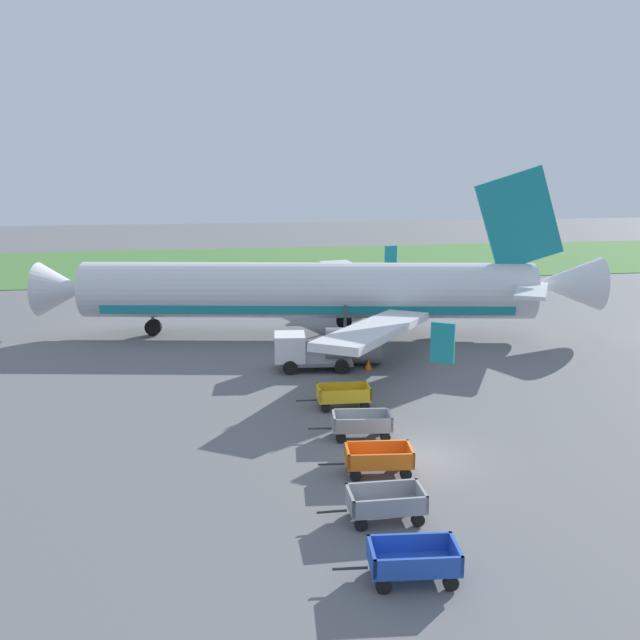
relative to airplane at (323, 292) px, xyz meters
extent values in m
plane|color=slate|center=(0.66, -20.21, -3.05)|extent=(220.00, 220.00, 0.00)
cube|color=#477A38|center=(0.66, 35.46, -3.02)|extent=(220.00, 28.00, 0.06)
cylinder|color=silver|center=(-1.01, 0.18, 0.10)|extent=(30.18, 9.02, 3.70)
cube|color=teal|center=(-1.01, 0.18, -0.92)|extent=(27.19, 8.30, 0.56)
cone|color=silver|center=(-17.25, 3.14, 0.10)|extent=(3.80, 4.14, 3.63)
cone|color=silver|center=(15.86, -2.89, 0.60)|extent=(5.06, 4.26, 3.52)
cube|color=silver|center=(1.55, -8.77, -0.57)|extent=(9.15, 12.37, 1.35)
cube|color=teal|center=(2.97, -15.64, 0.38)|extent=(1.04, 0.76, 1.90)
cylinder|color=gray|center=(0.62, -7.01, -1.92)|extent=(3.52, 2.64, 2.10)
cube|color=silver|center=(4.54, 7.66, -0.57)|extent=(5.18, 13.26, 1.35)
cube|color=teal|center=(8.29, 13.58, 0.38)|extent=(1.12, 0.42, 1.90)
cylinder|color=gray|center=(3.05, 6.35, -1.92)|extent=(3.52, 2.64, 2.10)
cube|color=teal|center=(12.56, -2.29, 4.85)|extent=(5.94, 1.43, 6.88)
cube|color=silver|center=(12.19, -5.47, 0.70)|extent=(4.05, 5.43, 0.24)
cube|color=silver|center=(13.33, 0.82, 0.70)|extent=(2.48, 5.39, 0.24)
cylinder|color=#4C4C51|center=(-11.34, 2.07, -1.48)|extent=(0.20, 0.20, 2.04)
cylinder|color=black|center=(-11.34, 2.07, -2.50)|extent=(1.16, 0.64, 1.10)
cylinder|color=#4C4C51|center=(1.05, -2.43, -1.48)|extent=(0.20, 0.20, 2.04)
cylinder|color=black|center=(1.05, -2.43, -2.50)|extent=(1.16, 0.64, 1.10)
cylinder|color=#4C4C51|center=(1.84, 1.90, -1.48)|extent=(0.20, 0.20, 2.04)
cylinder|color=black|center=(1.84, 1.90, -2.50)|extent=(1.16, 0.64, 1.10)
cube|color=#234CB2|center=(-2.15, -28.38, -2.57)|extent=(2.61, 1.62, 0.08)
cube|color=#234CB2|center=(-2.21, -29.03, -2.26)|extent=(2.50, 0.32, 0.55)
cube|color=#234CB2|center=(-2.09, -27.73, -2.26)|extent=(2.50, 0.32, 0.55)
cube|color=#234CB2|center=(-3.35, -28.27, -2.26)|extent=(0.22, 1.40, 0.55)
cube|color=#234CB2|center=(-0.95, -28.49, -2.26)|extent=(0.22, 1.40, 0.55)
cylinder|color=#2D2D33|center=(-3.94, -28.22, -2.61)|extent=(1.00, 0.17, 0.08)
cylinder|color=black|center=(-3.13, -28.86, -2.83)|extent=(0.45, 0.20, 0.44)
cylinder|color=black|center=(-3.03, -27.74, -2.83)|extent=(0.45, 0.20, 0.44)
cylinder|color=black|center=(-1.27, -29.02, -2.83)|extent=(0.45, 0.20, 0.44)
cylinder|color=black|center=(-1.17, -27.91, -2.83)|extent=(0.45, 0.20, 0.44)
cube|color=gray|center=(-2.07, -24.95, -2.57)|extent=(2.52, 1.44, 0.08)
cube|color=gray|center=(-2.08, -25.60, -2.26)|extent=(2.50, 0.14, 0.55)
cube|color=gray|center=(-2.06, -24.30, -2.26)|extent=(2.50, 0.14, 0.55)
cube|color=gray|center=(-3.27, -24.93, -2.26)|extent=(0.12, 1.40, 0.55)
cube|color=gray|center=(-0.87, -24.97, -2.26)|extent=(0.12, 1.40, 0.55)
cylinder|color=#2D2D33|center=(-3.87, -24.93, -2.61)|extent=(1.00, 0.09, 0.08)
cylinder|color=black|center=(-3.01, -25.50, -2.83)|extent=(0.44, 0.17, 0.44)
cylinder|color=black|center=(-3.00, -24.38, -2.83)|extent=(0.44, 0.17, 0.44)
cylinder|color=black|center=(-1.14, -25.52, -2.83)|extent=(0.44, 0.17, 0.44)
cylinder|color=black|center=(-1.12, -24.40, -2.83)|extent=(0.44, 0.17, 0.44)
cube|color=orange|center=(-1.45, -21.51, -2.57)|extent=(2.63, 1.64, 0.08)
cube|color=orange|center=(-1.52, -22.16, -2.26)|extent=(2.50, 0.35, 0.55)
cube|color=orange|center=(-1.39, -20.86, -2.26)|extent=(2.50, 0.35, 0.55)
cube|color=orange|center=(-2.65, -21.39, -2.26)|extent=(0.24, 1.40, 0.55)
cube|color=orange|center=(-0.26, -21.63, -2.26)|extent=(0.24, 1.40, 0.55)
cylinder|color=#2D2D33|center=(-3.24, -21.33, -2.61)|extent=(1.00, 0.18, 0.08)
cylinder|color=black|center=(-2.44, -21.97, -2.83)|extent=(0.45, 0.20, 0.44)
cylinder|color=black|center=(-2.33, -20.86, -2.83)|extent=(0.45, 0.20, 0.44)
cylinder|color=black|center=(-0.58, -22.16, -2.83)|extent=(0.45, 0.20, 0.44)
cylinder|color=black|center=(-0.46, -21.05, -2.83)|extent=(0.45, 0.20, 0.44)
cube|color=gray|center=(-1.30, -17.90, -2.57)|extent=(2.64, 1.67, 0.08)
cube|color=gray|center=(-1.37, -18.54, -2.26)|extent=(2.50, 0.38, 0.55)
cube|color=gray|center=(-1.23, -17.25, -2.26)|extent=(2.50, 0.38, 0.55)
cube|color=gray|center=(-2.49, -17.76, -2.26)|extent=(0.25, 1.40, 0.55)
cube|color=gray|center=(-0.11, -18.03, -2.26)|extent=(0.25, 1.40, 0.55)
cylinder|color=#2D2D33|center=(-3.09, -17.70, -2.61)|extent=(1.00, 0.19, 0.08)
cylinder|color=black|center=(-2.29, -18.35, -2.83)|extent=(0.46, 0.21, 0.44)
cylinder|color=black|center=(-2.17, -17.24, -2.83)|extent=(0.46, 0.21, 0.44)
cylinder|color=black|center=(-0.43, -18.56, -2.83)|extent=(0.46, 0.21, 0.44)
cylinder|color=black|center=(-0.31, -17.44, -2.83)|extent=(0.46, 0.21, 0.44)
cube|color=gold|center=(-1.35, -14.11, -2.57)|extent=(2.55, 1.49, 0.08)
cube|color=gold|center=(-1.37, -14.76, -2.26)|extent=(2.50, 0.19, 0.55)
cube|color=gold|center=(-1.33, -13.46, -2.26)|extent=(2.50, 0.19, 0.55)
cube|color=gold|center=(-2.55, -14.07, -2.26)|extent=(0.15, 1.40, 0.55)
cube|color=gold|center=(-0.15, -14.15, -2.26)|extent=(0.15, 1.40, 0.55)
cylinder|color=#2D2D33|center=(-3.15, -14.05, -2.61)|extent=(1.00, 0.11, 0.08)
cylinder|color=black|center=(-2.31, -14.64, -2.83)|extent=(0.45, 0.18, 0.44)
cylinder|color=black|center=(-2.27, -13.52, -2.83)|extent=(0.45, 0.18, 0.44)
cylinder|color=black|center=(-0.43, -14.70, -2.83)|extent=(0.45, 0.18, 0.44)
cylinder|color=black|center=(-0.39, -13.58, -2.83)|extent=(0.45, 0.18, 0.44)
cube|color=slate|center=(-1.18, -7.71, -2.55)|extent=(3.27, 2.20, 0.20)
cube|color=white|center=(-3.15, -7.52, -1.70)|extent=(1.88, 2.06, 1.50)
cube|color=#19232D|center=(-3.94, -7.44, -1.55)|extent=(0.24, 1.61, 0.67)
cylinder|color=black|center=(-3.24, -8.37, -2.65)|extent=(0.83, 0.38, 0.80)
cylinder|color=black|center=(-3.07, -6.67, -2.65)|extent=(0.83, 0.38, 0.80)
cylinder|color=black|center=(-0.38, -8.65, -2.65)|extent=(0.83, 0.38, 0.80)
cylinder|color=black|center=(-0.21, -6.95, -2.65)|extent=(0.83, 0.38, 0.80)
cone|color=orange|center=(1.28, -8.08, -2.77)|extent=(0.43, 0.43, 0.57)
camera|label=1|loc=(-7.61, -45.44, 8.53)|focal=39.34mm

